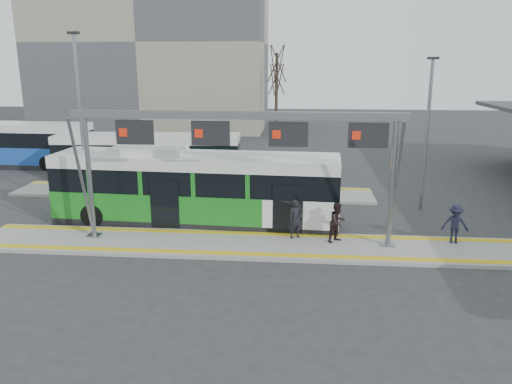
% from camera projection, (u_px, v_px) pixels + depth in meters
% --- Properties ---
extents(ground, '(120.00, 120.00, 0.00)m').
position_uv_depth(ground, '(249.00, 247.00, 19.96)').
color(ground, '#2D2D30').
rests_on(ground, ground).
extents(platform_main, '(22.00, 3.00, 0.15)m').
position_uv_depth(platform_main, '(249.00, 245.00, 19.94)').
color(platform_main, gray).
rests_on(platform_main, ground).
extents(platform_second, '(20.00, 3.00, 0.15)m').
position_uv_depth(platform_second, '(193.00, 192.00, 27.99)').
color(platform_second, gray).
rests_on(platform_second, ground).
extents(tactile_main, '(22.00, 2.65, 0.02)m').
position_uv_depth(tactile_main, '(249.00, 243.00, 19.92)').
color(tactile_main, gold).
rests_on(tactile_main, platform_main).
extents(tactile_second, '(20.00, 0.35, 0.02)m').
position_uv_depth(tactile_second, '(197.00, 186.00, 29.07)').
color(tactile_second, gold).
rests_on(tactile_second, platform_second).
extents(gantry, '(13.00, 1.68, 5.20)m').
position_uv_depth(gantry, '(240.00, 139.00, 19.14)').
color(gantry, slate).
rests_on(gantry, platform_main).
extents(apartment_block, '(24.50, 12.50, 18.40)m').
position_uv_depth(apartment_block, '(153.00, 42.00, 53.49)').
color(apartment_block, gray).
rests_on(apartment_block, ground).
extents(hero_bus, '(12.87, 3.37, 3.50)m').
position_uv_depth(hero_bus, '(196.00, 189.00, 22.52)').
color(hero_bus, black).
rests_on(hero_bus, ground).
extents(bg_bus_green, '(11.42, 2.99, 2.83)m').
position_uv_depth(bg_bus_green, '(148.00, 158.00, 30.96)').
color(bg_bus_green, black).
rests_on(bg_bus_green, ground).
extents(bg_bus_blue, '(11.76, 3.00, 3.05)m').
position_uv_depth(bg_bus_blue, '(7.00, 145.00, 34.92)').
color(bg_bus_blue, black).
rests_on(bg_bus_blue, ground).
extents(passenger_a, '(0.70, 0.61, 1.62)m').
position_uv_depth(passenger_a, '(296.00, 219.00, 20.35)').
color(passenger_a, black).
rests_on(passenger_a, platform_main).
extents(passenger_b, '(1.00, 0.99, 1.63)m').
position_uv_depth(passenger_b, '(338.00, 222.00, 19.92)').
color(passenger_b, black).
rests_on(passenger_b, platform_main).
extents(passenger_c, '(1.10, 0.77, 1.56)m').
position_uv_depth(passenger_c, '(455.00, 224.00, 19.79)').
color(passenger_c, black).
rests_on(passenger_c, platform_main).
extents(tree_left, '(1.40, 1.40, 9.06)m').
position_uv_depth(tree_left, '(277.00, 64.00, 49.75)').
color(tree_left, '#382B21').
rests_on(tree_left, ground).
extents(tree_mid, '(1.40, 1.40, 7.18)m').
position_uv_depth(tree_mid, '(276.00, 80.00, 47.89)').
color(tree_mid, '#382B21').
rests_on(tree_mid, ground).
extents(tree_far, '(1.40, 1.40, 7.23)m').
position_uv_depth(tree_far, '(80.00, 79.00, 50.37)').
color(tree_far, '#382B21').
rests_on(tree_far, ground).
extents(lamp_west, '(0.50, 0.25, 8.47)m').
position_uv_depth(lamp_west, '(81.00, 122.00, 22.98)').
color(lamp_west, slate).
rests_on(lamp_west, ground).
extents(lamp_east, '(0.50, 0.25, 7.39)m').
position_uv_depth(lamp_east, '(427.00, 131.00, 24.02)').
color(lamp_east, slate).
rests_on(lamp_east, ground).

